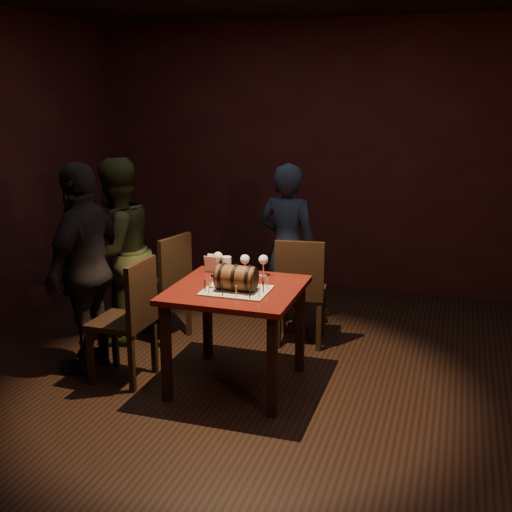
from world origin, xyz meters
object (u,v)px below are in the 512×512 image
object	(u,v)px
chair_left_front	(131,314)
person_back	(288,248)
chair_left_rear	(167,282)
person_left_rear	(116,252)
barrel_cake	(236,278)
wine_glass_left	(218,257)
pint_of_ale	(227,267)
chair_back	(300,286)
pub_table	(236,302)
wine_glass_right	(263,261)
wine_glass_mid	(245,260)
person_left_front	(86,268)

from	to	relation	value
chair_left_front	person_back	size ratio (longest dim) A/B	0.62
chair_left_rear	person_left_rear	world-z (taller)	person_left_rear
barrel_cake	wine_glass_left	distance (m)	0.50
barrel_cake	chair_left_rear	world-z (taller)	barrel_cake
pint_of_ale	chair_left_rear	xyz separation A→B (m)	(-0.69, 0.40, -0.30)
chair_back	person_back	bearing A→B (deg)	119.88
pub_table	wine_glass_right	world-z (taller)	wine_glass_right
wine_glass_left	person_back	xyz separation A→B (m)	(0.31, 0.91, -0.12)
pint_of_ale	person_left_rear	size ratio (longest dim) A/B	0.10
wine_glass_mid	person_left_rear	distance (m)	1.24
chair_back	chair_left_rear	bearing A→B (deg)	-168.81
wine_glass_left	chair_left_front	distance (m)	0.78
pub_table	person_back	xyz separation A→B (m)	(0.05, 1.22, 0.11)
pub_table	chair_left_front	bearing A→B (deg)	-167.49
pint_of_ale	person_back	bearing A→B (deg)	78.07
wine_glass_left	wine_glass_right	world-z (taller)	same
pint_of_ale	chair_back	distance (m)	0.81
pub_table	wine_glass_mid	bearing A→B (deg)	96.76
wine_glass_right	person_left_rear	xyz separation A→B (m)	(-1.35, 0.19, -0.08)
wine_glass_right	chair_left_rear	world-z (taller)	chair_left_rear
wine_glass_right	chair_left_front	xyz separation A→B (m)	(-0.86, -0.50, -0.35)
chair_back	chair_left_front	size ratio (longest dim) A/B	1.00
wine_glass_left	person_left_front	size ratio (longest dim) A/B	0.10
barrel_cake	wine_glass_left	bearing A→B (deg)	125.55
person_back	wine_glass_mid	bearing A→B (deg)	95.23
wine_glass_mid	pint_of_ale	xyz separation A→B (m)	(-0.12, -0.06, -0.04)
wine_glass_right	chair_back	bearing A→B (deg)	72.98
chair_left_rear	person_left_rear	size ratio (longest dim) A/B	0.59
person_back	chair_back	bearing A→B (deg)	130.38
pint_of_ale	person_left_rear	world-z (taller)	person_left_rear
person_left_front	chair_left_rear	bearing A→B (deg)	155.53
pub_table	person_left_rear	size ratio (longest dim) A/B	0.57
wine_glass_mid	chair_left_rear	xyz separation A→B (m)	(-0.82, 0.34, -0.34)
wine_glass_left	person_left_rear	xyz separation A→B (m)	(-1.00, 0.21, -0.08)
chair_back	person_left_rear	bearing A→B (deg)	-167.40
barrel_cake	person_left_front	world-z (taller)	person_left_front
wine_glass_left	wine_glass_right	xyz separation A→B (m)	(0.36, 0.02, 0.00)
wine_glass_left	wine_glass_mid	world-z (taller)	same
wine_glass_mid	chair_left_rear	world-z (taller)	chair_left_rear
pint_of_ale	chair_back	world-z (taller)	chair_back
wine_glass_mid	wine_glass_right	size ratio (longest dim) A/B	1.00
chair_left_front	person_back	bearing A→B (deg)	59.86
wine_glass_mid	chair_back	distance (m)	0.72
chair_left_front	person_left_front	xyz separation A→B (m)	(-0.41, 0.11, 0.28)
person_back	person_left_front	size ratio (longest dim) A/B	0.93
barrel_cake	chair_back	xyz separation A→B (m)	(0.23, 0.95, -0.33)
barrel_cake	person_back	world-z (taller)	person_back
pub_table	chair_back	size ratio (longest dim) A/B	0.97
wine_glass_right	chair_left_front	world-z (taller)	chair_left_front
wine_glass_right	person_left_front	xyz separation A→B (m)	(-1.27, -0.40, -0.06)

